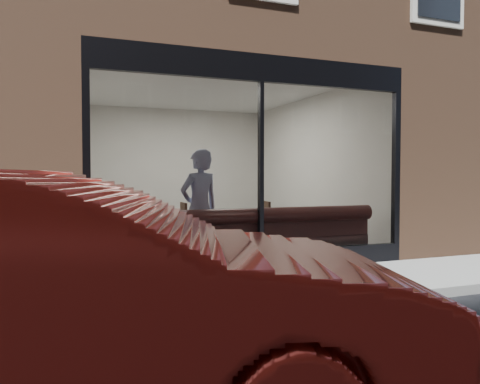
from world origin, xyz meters
name	(u,v)px	position (x,y,z in m)	size (l,w,h in m)	color
ground	(336,308)	(0.00, 0.00, 0.00)	(120.00, 120.00, 0.00)	black
sidewalk_near	(293,287)	(0.00, 1.00, 0.01)	(40.00, 2.00, 0.01)	gray
kerb_near	(339,304)	(0.00, -0.05, 0.06)	(40.00, 0.10, 0.12)	gray
host_building_pier_left	(16,168)	(-3.75, 8.00, 1.60)	(2.50, 12.00, 3.20)	brown
host_building_pier_right	(297,170)	(3.75, 8.00, 1.60)	(2.50, 12.00, 3.20)	brown
host_building_backfill	(151,170)	(0.00, 11.00, 1.60)	(5.00, 6.00, 3.20)	brown
cafe_floor	(204,243)	(0.00, 5.00, 0.02)	(6.00, 6.00, 0.00)	#2D2D30
cafe_ceiling	(204,90)	(0.00, 5.00, 3.19)	(6.00, 6.00, 0.00)	white
cafe_wall_back	(172,169)	(0.00, 7.99, 1.60)	(5.00, 5.00, 0.00)	silver
cafe_wall_left	(76,166)	(-2.49, 5.00, 1.60)	(6.00, 6.00, 0.00)	silver
cafe_wall_right	(310,168)	(2.49, 5.00, 1.60)	(6.00, 6.00, 0.00)	silver
storefront_kick	(261,261)	(0.00, 2.05, 0.15)	(5.00, 0.10, 0.30)	black
storefront_header	(261,68)	(0.00, 2.05, 3.00)	(5.00, 0.10, 0.40)	black
storefront_mullion	(261,167)	(0.00, 2.05, 1.55)	(0.06, 0.10, 2.50)	black
storefront_glass	(262,167)	(0.00, 2.02, 1.55)	(4.80, 4.80, 0.00)	white
banquette	(250,252)	(0.00, 2.45, 0.23)	(4.00, 0.55, 0.45)	black
person	(200,208)	(-0.75, 2.70, 0.92)	(0.67, 0.44, 1.83)	#969FCA
cafe_table_left	(179,215)	(-0.83, 3.74, 0.74)	(0.59, 0.59, 0.04)	#321C13
cafe_table_right	(318,214)	(1.53, 3.00, 0.74)	(0.62, 0.62, 0.04)	#321C13
cafe_chair_left	(173,243)	(-0.93, 3.77, 0.24)	(0.38, 0.38, 0.04)	#321C13
cafe_chair_right	(256,240)	(0.61, 3.65, 0.24)	(0.41, 0.41, 0.04)	#321C13
wall_poster	(81,177)	(-2.45, 3.75, 1.41)	(0.02, 0.67, 0.89)	white
parked_car	(56,298)	(-2.79, -1.45, 0.73)	(1.54, 4.41, 1.45)	#AD2219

